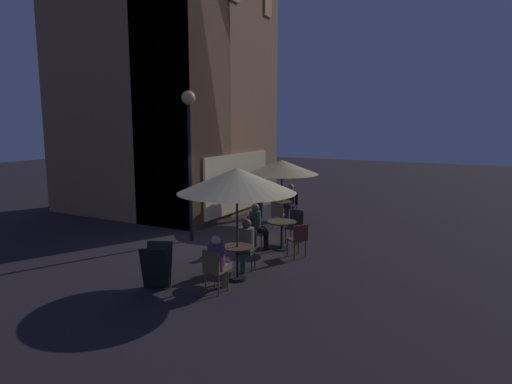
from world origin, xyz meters
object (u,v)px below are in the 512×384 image
(cafe_table_1, at_px, (237,256))
(cafe_chair_2, at_px, (248,245))
(cafe_table_2, at_px, (282,228))
(patron_seated_2, at_px, (218,259))
(cafe_chair_5, at_px, (252,229))
(patron_seated_0, at_px, (290,199))
(street_lamp_near_corner, at_px, (189,128))
(patio_umbrella_1, at_px, (237,181))
(patron_standing_4, at_px, (259,193))
(cafe_chair_3, at_px, (214,267))
(cafe_chair_0, at_px, (292,203))
(patron_seated_3, at_px, (257,224))
(cafe_table_0, at_px, (282,207))
(cafe_chair_6, at_px, (298,237))
(cafe_chair_4, at_px, (295,223))
(cafe_chair_1, at_px, (277,213))
(patron_seated_1, at_px, (246,241))
(patio_umbrella_0, at_px, (282,167))
(menu_sandwich_board, at_px, (157,266))

(cafe_table_1, bearing_deg, cafe_chair_2, 13.68)
(cafe_table_2, distance_m, patron_seated_2, 3.34)
(cafe_table_2, xyz_separation_m, cafe_chair_5, (-0.36, 0.74, -0.01))
(cafe_table_1, relative_size, patron_seated_0, 0.60)
(cafe_chair_5, bearing_deg, street_lamp_near_corner, 154.33)
(patio_umbrella_1, distance_m, patron_standing_4, 6.65)
(cafe_table_1, bearing_deg, cafe_table_2, 2.90)
(patron_seated_0, bearing_deg, cafe_chair_3, 11.71)
(cafe_chair_0, xyz_separation_m, patron_seated_3, (-4.06, -0.75, 0.16))
(patron_seated_0, bearing_deg, cafe_table_0, -0.00)
(cafe_chair_3, distance_m, cafe_chair_6, 3.07)
(cafe_chair_4, bearing_deg, cafe_table_0, -143.24)
(cafe_chair_2, xyz_separation_m, cafe_chair_4, (2.62, -0.11, 0.01))
(patron_seated_0, bearing_deg, cafe_chair_1, 8.61)
(patron_seated_0, bearing_deg, patron_seated_1, 13.54)
(cafe_table_0, distance_m, cafe_chair_1, 0.84)
(cafe_chair_1, distance_m, patron_seated_0, 1.55)
(street_lamp_near_corner, relative_size, cafe_table_2, 5.47)
(patio_umbrella_0, xyz_separation_m, patio_umbrella_1, (-5.53, -1.49, 0.28))
(cafe_table_1, relative_size, cafe_chair_5, 0.78)
(street_lamp_near_corner, bearing_deg, menu_sandwich_board, -154.63)
(cafe_chair_6, distance_m, patron_seated_3, 1.31)
(street_lamp_near_corner, bearing_deg, cafe_table_2, -81.93)
(cafe_table_1, relative_size, patron_seated_1, 0.62)
(patron_seated_3, bearing_deg, patio_umbrella_0, 76.88)
(cafe_chair_2, xyz_separation_m, patron_seated_2, (-1.55, -0.17, 0.12))
(patron_seated_2, distance_m, patron_standing_4, 7.20)
(cafe_table_2, height_order, patio_umbrella_1, patio_umbrella_1)
(patron_seated_3, xyz_separation_m, patron_standing_4, (3.68, 1.86, 0.20))
(patron_standing_4, bearing_deg, cafe_table_2, 159.84)
(patio_umbrella_1, xyz_separation_m, patron_standing_4, (5.98, 2.59, -1.30))
(cafe_table_1, bearing_deg, patron_seated_2, 177.93)
(cafe_table_2, bearing_deg, patron_seated_0, 20.43)
(cafe_chair_6, bearing_deg, patron_seated_2, 113.06)
(street_lamp_near_corner, relative_size, patron_seated_1, 3.55)
(street_lamp_near_corner, bearing_deg, patio_umbrella_1, -127.66)
(cafe_chair_6, relative_size, patron_seated_3, 0.69)
(patio_umbrella_1, relative_size, patron_seated_2, 2.17)
(patron_seated_0, bearing_deg, cafe_table_1, 13.57)
(patron_seated_3, bearing_deg, patio_umbrella_1, -98.78)
(cafe_table_0, bearing_deg, patio_umbrella_0, 165.96)
(patron_seated_0, bearing_deg, patio_umbrella_1, 13.57)
(cafe_chair_2, relative_size, cafe_chair_3, 0.99)
(cafe_table_0, height_order, patron_seated_3, patron_seated_3)
(cafe_chair_3, bearing_deg, cafe_table_2, 3.71)
(menu_sandwich_board, distance_m, patron_seated_0, 7.44)
(patron_seated_1, bearing_deg, cafe_chair_3, -8.79)
(cafe_table_2, distance_m, patio_umbrella_1, 3.07)
(cafe_chair_5, bearing_deg, cafe_table_1, -95.14)
(patio_umbrella_1, relative_size, cafe_chair_0, 2.85)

